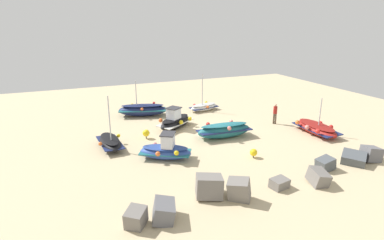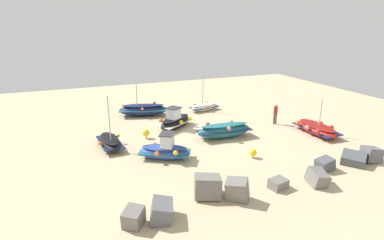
% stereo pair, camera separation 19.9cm
% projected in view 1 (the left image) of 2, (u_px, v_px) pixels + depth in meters
% --- Properties ---
extents(ground_plane, '(44.44, 44.44, 0.00)m').
position_uv_depth(ground_plane, '(215.00, 134.00, 24.95)').
color(ground_plane, '#C6B289').
extents(fishing_boat_0, '(1.67, 3.29, 3.78)m').
position_uv_depth(fishing_boat_0, '(110.00, 142.00, 22.06)').
color(fishing_boat_0, black).
rests_on(fishing_boat_0, ground_plane).
extents(fishing_boat_1, '(2.18, 4.09, 2.88)m').
position_uv_depth(fishing_boat_1, '(316.00, 128.00, 24.90)').
color(fishing_boat_1, maroon).
rests_on(fishing_boat_1, ground_plane).
extents(fishing_boat_2, '(3.50, 2.80, 1.70)m').
position_uv_depth(fishing_boat_2, '(166.00, 150.00, 20.32)').
color(fishing_boat_2, '#2D4C9E').
rests_on(fishing_boat_2, ground_plane).
extents(fishing_boat_3, '(3.72, 3.14, 1.78)m').
position_uv_depth(fishing_boat_3, '(175.00, 121.00, 26.14)').
color(fishing_boat_3, black).
rests_on(fishing_boat_3, ground_plane).
extents(fishing_boat_4, '(4.70, 3.01, 3.33)m').
position_uv_depth(fishing_boat_4, '(143.00, 110.00, 29.42)').
color(fishing_boat_4, navy).
rests_on(fishing_boat_4, ground_plane).
extents(fishing_boat_5, '(3.15, 1.65, 3.61)m').
position_uv_depth(fishing_boat_5, '(204.00, 107.00, 31.15)').
color(fishing_boat_5, white).
rests_on(fishing_boat_5, ground_plane).
extents(fishing_boat_6, '(4.23, 2.02, 1.18)m').
position_uv_depth(fishing_boat_6, '(224.00, 130.00, 23.98)').
color(fishing_boat_6, '#1E6670').
rests_on(fishing_boat_6, ground_plane).
extents(person_walking, '(0.32, 0.32, 1.73)m').
position_uv_depth(person_walking, '(275.00, 112.00, 27.01)').
color(person_walking, brown).
rests_on(person_walking, ground_plane).
extents(breakwater_rocks, '(18.93, 2.84, 1.33)m').
position_uv_depth(breakwater_rocks, '(288.00, 177.00, 17.17)').
color(breakwater_rocks, slate).
rests_on(breakwater_rocks, ground_plane).
extents(mooring_buoy_0, '(0.47, 0.47, 0.59)m').
position_uv_depth(mooring_buoy_0, '(254.00, 152.00, 20.51)').
color(mooring_buoy_0, '#3F3F42').
rests_on(mooring_buoy_0, ground_plane).
extents(mooring_buoy_1, '(0.52, 0.52, 0.69)m').
position_uv_depth(mooring_buoy_1, '(146.00, 133.00, 23.80)').
color(mooring_buoy_1, '#3F3F42').
rests_on(mooring_buoy_1, ground_plane).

